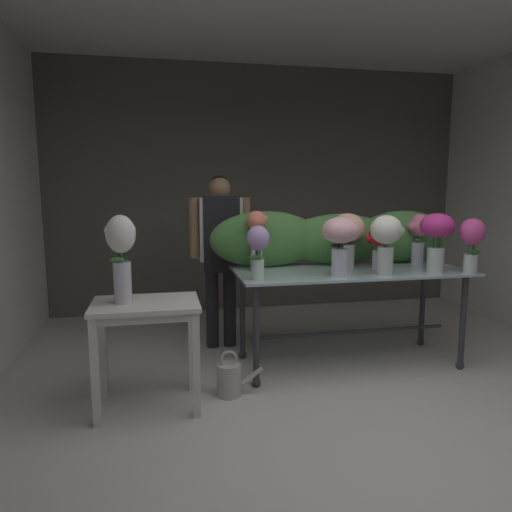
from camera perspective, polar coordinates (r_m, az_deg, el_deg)
ground_plane at (r=4.41m, az=5.44°, el=-11.76°), size 7.80×7.80×0.00m
wall_back at (r=5.85m, az=0.52°, el=8.02°), size 5.17×0.12×2.94m
ceiling_slab at (r=4.38m, az=6.07°, el=28.16°), size 5.29×3.66×0.12m
display_table_glass at (r=4.05m, az=11.40°, el=-3.50°), size 1.95×0.81×0.83m
side_table_white at (r=3.29m, az=-13.23°, el=-7.36°), size 0.72×0.51×0.75m
florist at (r=4.37m, az=-4.35°, el=1.51°), size 0.57×0.24×1.62m
foliage_backdrop at (r=4.25m, az=9.96°, el=2.15°), size 2.23×0.32×0.49m
vase_coral_roses at (r=3.84m, az=0.10°, el=2.42°), size 0.18×0.16×0.50m
vase_crimson_ranunculus at (r=4.11m, az=14.70°, el=1.56°), size 0.20×0.18×0.38m
vase_magenta_lilies at (r=4.06m, az=21.18°, el=2.46°), size 0.30×0.27×0.48m
vase_rosy_freesia at (r=4.39m, az=19.12°, el=2.42°), size 0.21×0.18×0.46m
vase_lilac_hydrangea at (r=3.50m, az=0.24°, el=1.11°), size 0.17×0.17×0.41m
vase_ivory_dahlias at (r=3.82m, az=15.57°, el=2.10°), size 0.26×0.25×0.47m
vase_blush_stock at (r=3.68m, az=10.23°, el=2.18°), size 0.30×0.28×0.46m
vase_fuchsia_anemones at (r=4.15m, az=24.81°, el=1.85°), size 0.20×0.20×0.44m
vase_peach_peonies at (r=4.07m, az=11.09°, el=2.72°), size 0.31×0.29×0.47m
vase_white_roses_tall at (r=3.21m, az=-16.09°, el=0.60°), size 0.20×0.19×0.59m
watering_can at (r=3.55m, az=-3.21°, el=-14.70°), size 0.35×0.18×0.34m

